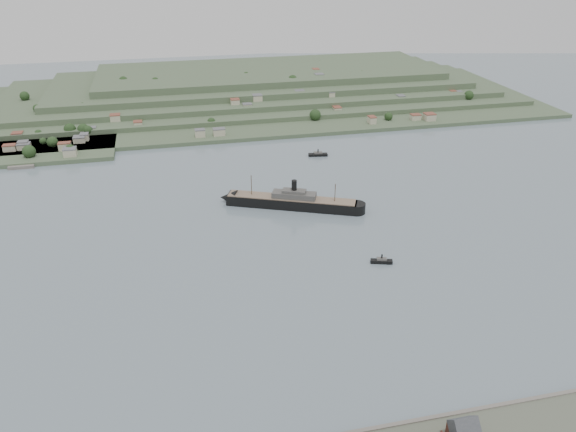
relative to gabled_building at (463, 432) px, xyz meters
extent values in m
plane|color=slate|center=(-27.50, 164.00, -8.19)|extent=(1400.00, 1400.00, 0.00)
cube|color=slate|center=(-27.50, 15.00, -6.89)|extent=(220.00, 2.00, 2.60)
cube|color=#36393D|center=(0.00, 0.00, 2.81)|extent=(10.40, 10.18, 10.18)
cube|color=#3C4F35|center=(-27.50, 524.00, -6.19)|extent=(760.00, 260.00, 4.00)
cube|color=#3C4F35|center=(-7.50, 549.00, -1.69)|extent=(680.00, 220.00, 5.00)
cube|color=#3C4F35|center=(7.50, 564.00, 3.81)|extent=(600.00, 200.00, 6.00)
cube|color=#3C4F35|center=(22.50, 579.00, 10.31)|extent=(520.00, 180.00, 7.00)
cube|color=#3C4F35|center=(37.50, 594.00, 17.81)|extent=(440.00, 160.00, 8.00)
cube|color=#3C4F35|center=(-227.50, 414.00, -6.19)|extent=(150.00, 90.00, 4.00)
cube|color=slate|center=(-232.50, 372.00, -6.79)|extent=(22.00, 14.00, 2.80)
cube|color=black|center=(-15.54, 234.76, -4.32)|extent=(96.44, 51.93, 7.73)
cone|color=black|center=(-61.11, 254.65, -4.32)|extent=(17.46, 17.46, 13.26)
cylinder|color=black|center=(30.03, 214.87, -4.32)|extent=(13.26, 13.26, 7.73)
cube|color=#76624F|center=(-15.54, 234.76, -0.12)|extent=(93.97, 50.03, 0.66)
cube|color=#494744|center=(-13.52, 233.87, 2.31)|extent=(34.36, 22.37, 4.42)
cube|color=#494744|center=(-13.52, 233.87, 5.29)|extent=(19.30, 14.16, 2.76)
cylinder|color=black|center=(-13.52, 233.87, 9.49)|extent=(3.98, 3.98, 9.94)
cylinder|color=#453220|center=(-43.89, 247.13, 7.28)|extent=(0.55, 0.55, 17.68)
cylinder|color=#453220|center=(14.84, 221.50, 6.18)|extent=(0.55, 0.55, 15.47)
cube|color=black|center=(21.62, 142.30, -7.08)|extent=(14.28, 7.62, 2.21)
cube|color=#494744|center=(21.62, 142.30, -5.42)|extent=(6.81, 4.66, 1.66)
cylinder|color=black|center=(21.62, 142.30, -3.58)|extent=(0.92, 0.92, 3.22)
cube|color=black|center=(34.96, 339.01, -6.99)|extent=(18.55, 7.78, 2.40)
cube|color=#494744|center=(34.96, 339.01, -5.19)|extent=(8.63, 5.23, 1.80)
cylinder|color=black|center=(34.96, 339.01, -3.19)|extent=(1.00, 1.00, 3.50)
camera|label=1|loc=(-104.70, -142.18, 177.28)|focal=35.00mm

